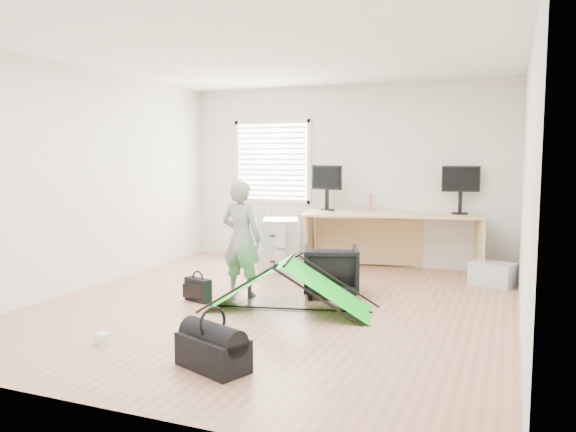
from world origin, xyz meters
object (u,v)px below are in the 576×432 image
at_px(filing_cabinet, 281,245).
at_px(laptop_bag, 198,290).
at_px(monitor_right, 460,197).
at_px(duffel_bag, 213,353).
at_px(monitor_left, 327,194).
at_px(person, 241,239).
at_px(storage_crate, 493,274).
at_px(desk, 390,242).
at_px(kite, 289,285).
at_px(office_chair, 331,270).
at_px(thermos, 370,203).

distance_m(filing_cabinet, laptop_bag, 1.97).
height_order(monitor_right, duffel_bag, monitor_right).
bearing_deg(monitor_left, filing_cabinet, -112.51).
xyz_separation_m(person, storage_crate, (2.72, 1.69, -0.53)).
distance_m(desk, laptop_bag, 2.99).
bearing_deg(duffel_bag, monitor_left, 117.64).
bearing_deg(person, monitor_left, -96.75).
relative_size(desk, person, 1.80).
bearing_deg(storage_crate, monitor_right, 127.22).
height_order(filing_cabinet, laptop_bag, filing_cabinet).
distance_m(kite, laptop_bag, 1.10).
height_order(person, duffel_bag, person).
relative_size(filing_cabinet, office_chair, 1.16).
distance_m(thermos, person, 2.50).
height_order(monitor_left, thermos, monitor_left).
height_order(desk, person, person).
distance_m(storage_crate, laptop_bag, 3.71).
relative_size(thermos, office_chair, 0.38).
distance_m(monitor_right, duffel_bag, 4.77).
height_order(monitor_right, thermos, monitor_right).
height_order(office_chair, storage_crate, office_chair).
bearing_deg(office_chair, thermos, -109.18).
bearing_deg(monitor_right, thermos, 166.28).
height_order(person, storage_crate, person).
bearing_deg(kite, storage_crate, 33.19).
height_order(thermos, duffel_bag, thermos).
height_order(filing_cabinet, person, person).
xyz_separation_m(thermos, office_chair, (-0.01, -1.86, -0.66)).
bearing_deg(person, filing_cabinet, -81.84).
xyz_separation_m(monitor_left, duffel_bag, (0.46, -4.26, -0.95)).
relative_size(monitor_right, office_chair, 0.80).
bearing_deg(person, duffel_bag, 114.04).
relative_size(monitor_left, storage_crate, 0.99).
relative_size(filing_cabinet, monitor_left, 1.45).
distance_m(kite, duffel_bag, 1.77).
relative_size(kite, laptop_bag, 4.99).
relative_size(office_chair, duffel_bag, 1.10).
bearing_deg(monitor_right, person, -148.86).
distance_m(desk, thermos, 0.69).
bearing_deg(office_chair, monitor_right, -143.22).
xyz_separation_m(thermos, person, (-0.97, -2.29, -0.28)).
distance_m(person, kite, 0.93).
xyz_separation_m(thermos, laptop_bag, (-1.30, -2.71, -0.82)).
xyz_separation_m(monitor_left, monitor_right, (1.88, 0.20, -0.00)).
relative_size(thermos, duffel_bag, 0.42).
bearing_deg(monitor_right, duffel_bag, -122.45).
relative_size(monitor_right, laptop_bag, 1.45).
xyz_separation_m(kite, storage_crate, (1.97, 2.06, -0.13)).
height_order(person, kite, person).
bearing_deg(filing_cabinet, monitor_left, 28.48).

